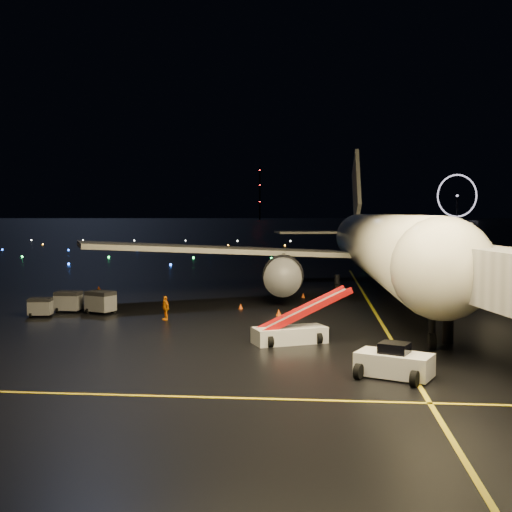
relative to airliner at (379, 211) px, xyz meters
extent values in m
plane|color=black|center=(-13.34, 272.27, -8.56)|extent=(2000.00, 2000.00, 0.00)
cube|color=yellow|center=(-1.34, -12.73, -8.55)|extent=(0.25, 80.00, 0.02)
cube|color=yellow|center=(-18.34, -37.73, -8.55)|extent=(60.00, 0.25, 0.02)
cube|color=silver|center=(-2.36, -33.25, -7.66)|extent=(4.23, 3.34, 1.79)
imported|color=orange|center=(-18.12, -17.09, -7.60)|extent=(1.08, 1.16, 1.92)
cone|color=#EE5311|center=(-9.35, -14.25, -8.28)|extent=(0.62, 0.62, 0.56)
cone|color=#EE5311|center=(-7.57, -2.81, -8.33)|extent=(0.51, 0.51, 0.45)
cone|color=#EE5311|center=(-12.88, -10.81, -8.32)|extent=(0.52, 0.52, 0.47)
cone|color=#EE5311|center=(-29.74, 1.03, -8.30)|extent=(0.52, 0.52, 0.52)
cylinder|color=black|center=(-73.34, 712.27, 23.44)|extent=(1.80, 1.80, 64.00)
cube|color=gray|center=(-27.25, -13.85, -7.68)|extent=(2.09, 1.48, 1.76)
cube|color=gray|center=(-24.28, -14.33, -7.62)|extent=(2.64, 2.30, 1.87)
cube|color=gray|center=(-28.62, -16.34, -7.80)|extent=(1.94, 1.49, 1.52)
camera|label=1|loc=(-6.46, -66.13, -0.14)|focal=45.00mm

